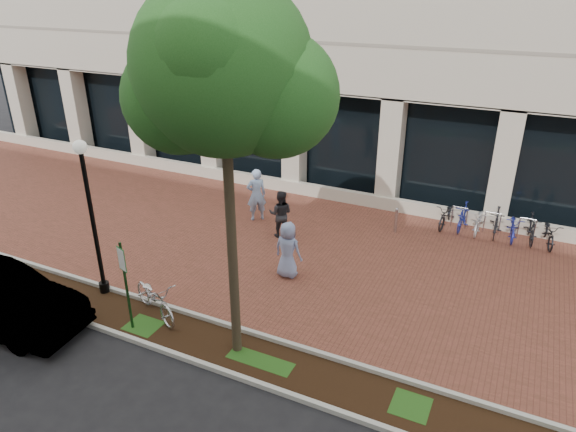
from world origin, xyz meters
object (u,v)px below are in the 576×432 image
at_px(parking_sign, 124,275).
at_px(locked_bicycle, 155,298).
at_px(pedestrian_left, 256,195).
at_px(bike_rack_cluster, 496,223).
at_px(street_tree, 227,79).
at_px(pedestrian_right, 288,250).
at_px(pedestrian_mid, 281,214).
at_px(bollard, 396,220).
at_px(lamppost, 91,211).

xyz_separation_m(parking_sign, locked_bicycle, (0.21, 0.71, -1.02)).
bearing_deg(parking_sign, locked_bicycle, 92.55).
bearing_deg(pedestrian_left, bike_rack_cluster, 156.09).
relative_size(street_tree, pedestrian_right, 4.76).
height_order(pedestrian_left, pedestrian_mid, pedestrian_left).
xyz_separation_m(street_tree, bike_rack_cluster, (4.86, 9.11, -5.91)).
height_order(pedestrian_left, bollard, pedestrian_left).
bearing_deg(pedestrian_right, parking_sign, 62.43).
height_order(parking_sign, pedestrian_left, parking_sign).
bearing_deg(parking_sign, pedestrian_mid, 99.12).
bearing_deg(bike_rack_cluster, pedestrian_right, -131.97).
height_order(pedestrian_mid, bike_rack_cluster, pedestrian_mid).
height_order(lamppost, pedestrian_right, lamppost).
relative_size(bollard, bike_rack_cluster, 0.23).
xyz_separation_m(lamppost, pedestrian_right, (4.30, 3.03, -1.63)).
xyz_separation_m(lamppost, pedestrian_mid, (2.94, 5.29, -1.67)).
bearing_deg(parking_sign, bike_rack_cluster, 70.12).
distance_m(locked_bicycle, pedestrian_mid, 5.64).
height_order(lamppost, street_tree, street_tree).
bearing_deg(bike_rack_cluster, street_tree, -116.57).
height_order(locked_bicycle, bike_rack_cluster, locked_bicycle).
distance_m(lamppost, locked_bicycle, 2.86).
relative_size(pedestrian_left, pedestrian_mid, 1.17).
height_order(street_tree, locked_bicycle, street_tree).
distance_m(street_tree, bike_rack_cluster, 11.89).
bearing_deg(street_tree, pedestrian_right, 96.82).
relative_size(lamppost, bike_rack_cluster, 1.08).
xyz_separation_m(parking_sign, pedestrian_left, (-0.29, 7.11, -0.57)).
relative_size(locked_bicycle, pedestrian_mid, 1.22).
relative_size(parking_sign, bollard, 2.61).
distance_m(lamppost, pedestrian_left, 6.50).
bearing_deg(bollard, parking_sign, -119.03).
relative_size(street_tree, pedestrian_mid, 4.97).
bearing_deg(bollard, pedestrian_left, -166.70).
distance_m(locked_bicycle, bike_rack_cluster, 11.64).
bearing_deg(pedestrian_mid, bollard, -167.06).
xyz_separation_m(parking_sign, pedestrian_mid, (1.10, 6.27, -0.72)).
height_order(lamppost, bollard, lamppost).
relative_size(pedestrian_right, bollard, 1.86).
xyz_separation_m(parking_sign, lamppost, (-1.84, 0.98, 0.95)).
xyz_separation_m(pedestrian_left, pedestrian_mid, (1.40, -0.84, -0.15)).
distance_m(street_tree, pedestrian_right, 6.54).
bearing_deg(street_tree, locked_bicycle, 174.91).
bearing_deg(lamppost, bike_rack_cluster, 41.87).
distance_m(parking_sign, pedestrian_mid, 6.41).
bearing_deg(lamppost, pedestrian_right, 35.12).
relative_size(pedestrian_left, pedestrian_right, 1.13).
distance_m(locked_bicycle, bollard, 8.73).
bearing_deg(bike_rack_cluster, pedestrian_left, -161.41).
relative_size(lamppost, locked_bicycle, 2.18).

